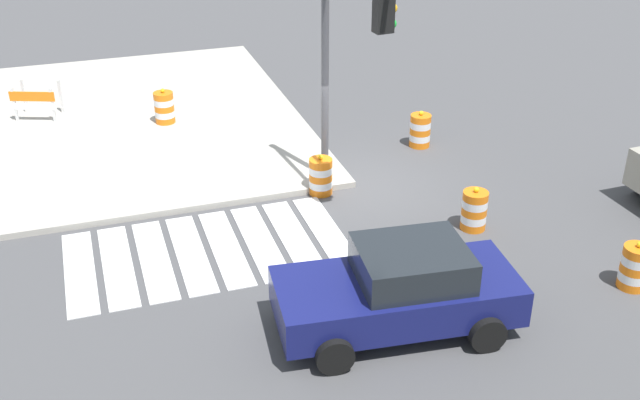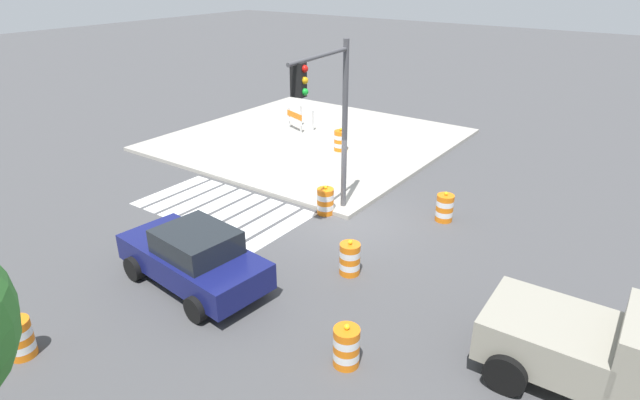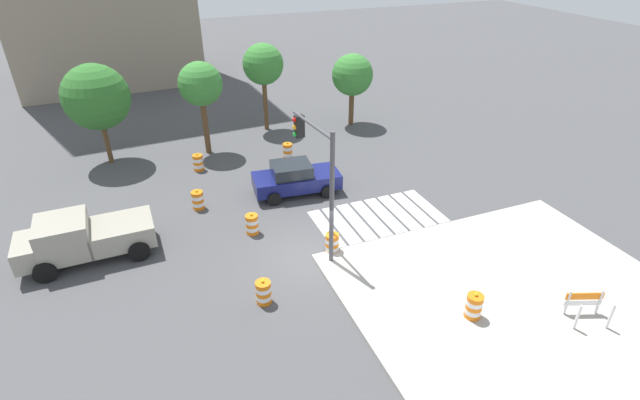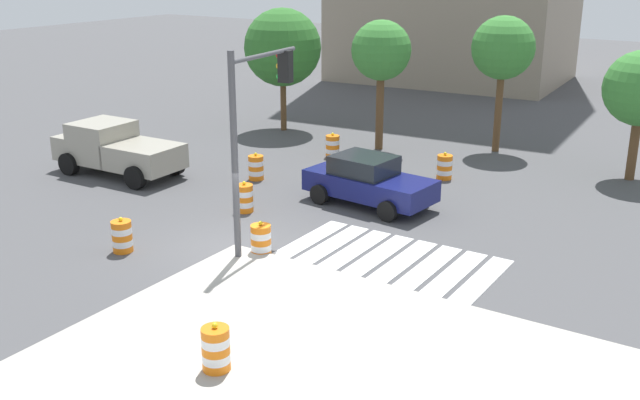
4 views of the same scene
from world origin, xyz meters
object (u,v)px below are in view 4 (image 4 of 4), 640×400
Objects in this scene: traffic_barrel_far_curb at (445,167)px; traffic_light_pole at (256,111)px; traffic_barrel_median_near at (245,198)px; street_tree_streetside_mid at (381,52)px; street_tree_streetside_near at (503,49)px; sports_car at (368,181)px; street_tree_streetside_far at (283,48)px; traffic_barrel_lane_center at (122,236)px; pickup_truck at (114,149)px; traffic_barrel_crosswalk_end at (256,168)px; traffic_barrel_on_sidewalk at (216,349)px; traffic_barrel_near_corner at (261,241)px; traffic_barrel_median_far at (333,146)px.

traffic_light_pole is (-1.70, -8.98, 3.46)m from traffic_barrel_far_curb.
traffic_barrel_median_near is 0.19× the size of street_tree_streetside_mid.
street_tree_streetside_near reaches higher than street_tree_streetside_mid.
traffic_light_pole reaches higher than street_tree_streetside_near.
traffic_barrel_far_curb is 6.08m from street_tree_streetside_mid.
sports_car is 11.72m from street_tree_streetside_far.
traffic_barrel_lane_center is (-0.77, -4.50, 0.00)m from traffic_barrel_median_near.
street_tree_streetside_near is (0.17, 4.92, 3.80)m from traffic_barrel_far_curb.
pickup_truck is 5.10× the size of traffic_barrel_crosswalk_end.
traffic_barrel_lane_center is 0.19× the size of street_tree_streetside_mid.
traffic_barrel_median_near and traffic_barrel_lane_center have the same top height.
traffic_barrel_on_sidewalk reaches higher than traffic_barrel_lane_center.
sports_car is at bearing -97.07° from street_tree_streetside_near.
pickup_truck is at bearing 173.53° from traffic_barrel_median_near.
traffic_barrel_crosswalk_end is 0.19× the size of traffic_light_pole.
traffic_barrel_near_corner is at bearing -93.35° from sports_car.
sports_car is at bearing 103.68° from traffic_barrel_on_sidewalk.
traffic_barrel_lane_center is (-4.71, -11.33, 0.00)m from traffic_barrel_far_curb.
traffic_barrel_far_curb is (10.73, 6.07, -0.52)m from pickup_truck.
street_tree_streetside_far reaches higher than traffic_barrel_near_corner.
traffic_barrel_lane_center is 0.19× the size of traffic_light_pole.
traffic_barrel_crosswalk_end is 11.23m from street_tree_streetside_near.
traffic_barrel_median_far is at bearing 113.95° from traffic_barrel_on_sidewalk.
traffic_barrel_median_far is at bearing 109.87° from traffic_light_pole.
street_tree_streetside_far is (-9.75, -1.65, -0.42)m from street_tree_streetside_near.
street_tree_streetside_far is at bearing 122.74° from traffic_light_pole.
traffic_barrel_median_far is at bearing -32.73° from street_tree_streetside_far.
street_tree_streetside_near is at bearing 45.23° from pickup_truck.
traffic_barrel_lane_center is 5.15m from traffic_light_pole.
traffic_barrel_crosswalk_end is 1.00× the size of traffic_barrel_median_near.
pickup_truck is at bearing 160.06° from traffic_barrel_near_corner.
traffic_barrel_median_near is at bearing -119.93° from traffic_barrel_far_curb.
traffic_barrel_median_far is 0.18× the size of street_tree_streetside_near.
street_tree_streetside_mid is (-0.20, 9.42, 3.64)m from traffic_barrel_median_near.
street_tree_streetside_near reaches higher than traffic_barrel_on_sidewalk.
street_tree_streetside_far reaches higher than pickup_truck.
pickup_truck is 5.10× the size of traffic_barrel_on_sidewalk.
traffic_barrel_median_near is 9.78m from traffic_barrel_on_sidewalk.
traffic_barrel_near_corner is 15.60m from street_tree_streetside_far.
pickup_truck is 5.10× the size of traffic_barrel_median_far.
traffic_barrel_far_curb is 0.19× the size of street_tree_streetside_mid.
street_tree_streetside_near reaches higher than sports_car.
traffic_barrel_crosswalk_end is 7.45m from traffic_light_pole.
traffic_light_pole reaches higher than traffic_barrel_crosswalk_end.
traffic_barrel_median_far is (-4.14, 4.44, -0.36)m from sports_car.
street_tree_streetside_near is at bearing 9.63° from street_tree_streetside_far.
traffic_barrel_near_corner is 3.77m from traffic_barrel_median_near.
traffic_barrel_lane_center is at bearing -71.57° from street_tree_streetside_far.
traffic_barrel_far_curb is at bearing 82.44° from traffic_barrel_near_corner.
traffic_barrel_on_sidewalk is (5.62, -8.01, 0.15)m from traffic_barrel_median_near.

